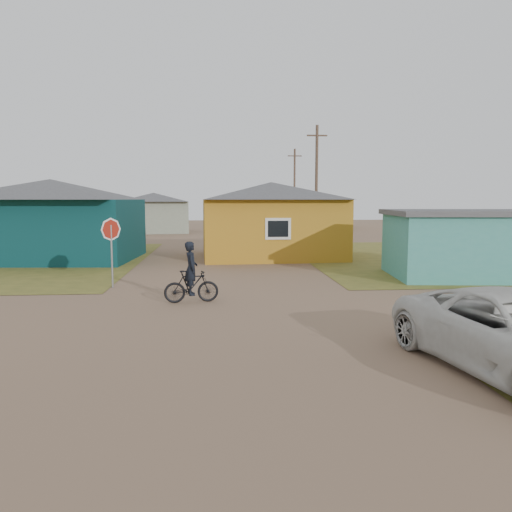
# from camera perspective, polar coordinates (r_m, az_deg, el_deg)

# --- Properties ---
(ground) EXTENTS (120.00, 120.00, 0.00)m
(ground) POSITION_cam_1_polar(r_m,az_deg,el_deg) (12.37, -2.80, -7.61)
(ground) COLOR #806149
(grass_ne) EXTENTS (20.00, 18.00, 0.00)m
(grass_ne) POSITION_cam_1_polar(r_m,az_deg,el_deg) (28.98, 25.17, -0.07)
(grass_ne) COLOR olive
(grass_ne) RESTS_ON ground
(house_teal) EXTENTS (8.93, 7.08, 4.00)m
(house_teal) POSITION_cam_1_polar(r_m,az_deg,el_deg) (26.78, -22.31, 3.97)
(house_teal) COLOR #092E32
(house_teal) RESTS_ON ground
(house_yellow) EXTENTS (7.72, 6.76, 3.90)m
(house_yellow) POSITION_cam_1_polar(r_m,az_deg,el_deg) (26.17, 1.72, 4.29)
(house_yellow) COLOR #B37A1B
(house_yellow) RESTS_ON ground
(shed_turquoise) EXTENTS (6.71, 4.93, 2.60)m
(shed_turquoise) POSITION_cam_1_polar(r_m,az_deg,el_deg) (21.02, 23.43, 1.32)
(shed_turquoise) COLOR teal
(shed_turquoise) RESTS_ON ground
(house_pale_west) EXTENTS (7.04, 6.15, 3.60)m
(house_pale_west) POSITION_cam_1_polar(r_m,az_deg,el_deg) (46.35, -11.59, 4.95)
(house_pale_west) COLOR gray
(house_pale_west) RESTS_ON ground
(house_beige_east) EXTENTS (6.95, 6.05, 3.60)m
(house_beige_east) POSITION_cam_1_polar(r_m,az_deg,el_deg) (53.02, 6.74, 5.22)
(house_beige_east) COLOR gray
(house_beige_east) RESTS_ON ground
(house_pale_north) EXTENTS (6.28, 5.81, 3.40)m
(house_pale_north) POSITION_cam_1_polar(r_m,az_deg,el_deg) (59.59, -17.86, 4.99)
(house_pale_north) COLOR gray
(house_pale_north) RESTS_ON ground
(utility_pole_near) EXTENTS (1.40, 0.20, 8.00)m
(utility_pole_near) POSITION_cam_1_polar(r_m,az_deg,el_deg) (34.69, 6.92, 8.32)
(utility_pole_near) COLOR brown
(utility_pole_near) RESTS_ON ground
(utility_pole_far) EXTENTS (1.40, 0.20, 8.00)m
(utility_pole_far) POSITION_cam_1_polar(r_m,az_deg,el_deg) (50.62, 4.42, 7.77)
(utility_pole_far) COLOR brown
(utility_pole_far) RESTS_ON ground
(stop_sign) EXTENTS (0.73, 0.35, 2.40)m
(stop_sign) POSITION_cam_1_polar(r_m,az_deg,el_deg) (17.56, -16.23, 2.17)
(stop_sign) COLOR gray
(stop_sign) RESTS_ON ground
(cyclist) EXTENTS (1.64, 0.67, 1.80)m
(cyclist) POSITION_cam_1_polar(r_m,az_deg,el_deg) (14.71, -7.41, -2.78)
(cyclist) COLOR black
(cyclist) RESTS_ON ground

